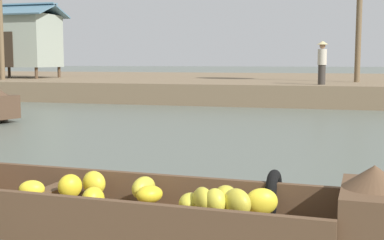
% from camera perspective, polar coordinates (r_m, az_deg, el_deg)
% --- Properties ---
extents(ground_plane, '(300.00, 300.00, 0.00)m').
position_cam_1_polar(ground_plane, '(10.57, 3.51, -3.15)').
color(ground_plane, '#596056').
extents(riverbank_strip, '(160.00, 20.00, 0.84)m').
position_cam_1_polar(riverbank_strip, '(29.77, 11.59, 3.73)').
color(riverbank_strip, '#756047').
rests_on(riverbank_strip, ground).
extents(banana_boat, '(5.50, 1.79, 0.85)m').
position_cam_1_polar(banana_boat, '(5.53, -7.24, -9.01)').
color(banana_boat, brown).
rests_on(banana_boat, ground).
extents(stilt_house_left, '(4.24, 3.13, 3.90)m').
position_cam_1_polar(stilt_house_left, '(29.76, -17.99, 8.25)').
color(stilt_house_left, '#4C3826').
rests_on(stilt_house_left, riverbank_strip).
extents(vendor_person, '(0.44, 0.44, 1.66)m').
position_cam_1_polar(vendor_person, '(20.86, 13.87, 6.28)').
color(vendor_person, '#332D28').
rests_on(vendor_person, riverbank_strip).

